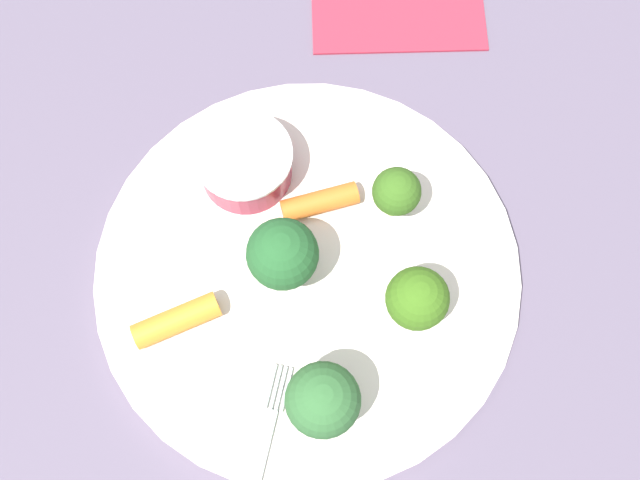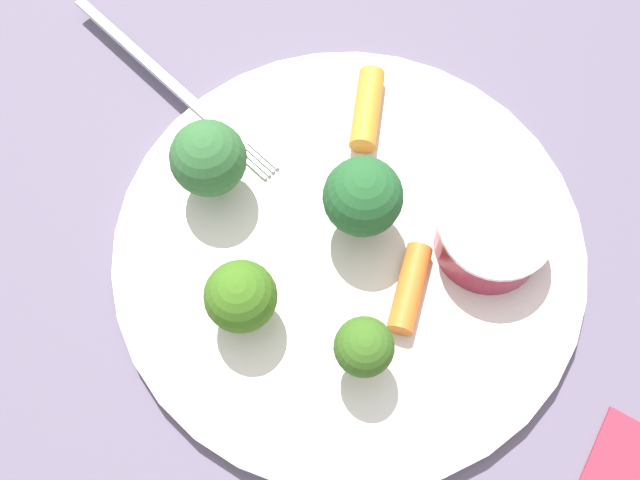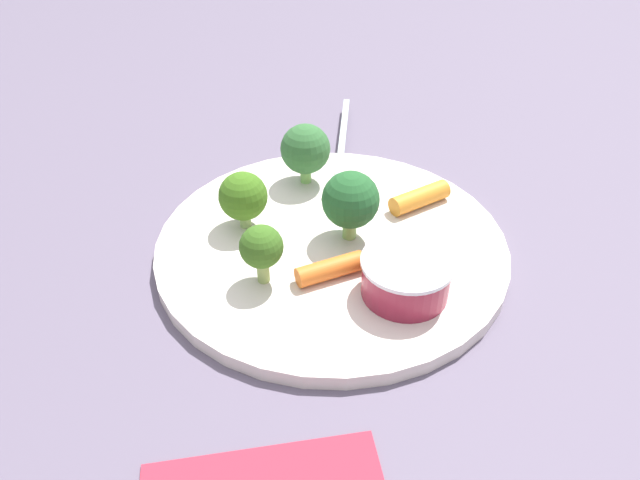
% 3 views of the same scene
% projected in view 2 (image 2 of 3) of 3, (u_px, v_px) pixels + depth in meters
% --- Properties ---
extents(ground_plane, '(2.40, 2.40, 0.00)m').
position_uv_depth(ground_plane, '(348.00, 252.00, 0.43)').
color(ground_plane, '#5C5266').
extents(plate, '(0.29, 0.29, 0.01)m').
position_uv_depth(plate, '(349.00, 248.00, 0.43)').
color(plate, silver).
rests_on(plate, ground_plane).
extents(sauce_cup, '(0.07, 0.07, 0.03)m').
position_uv_depth(sauce_cup, '(492.00, 235.00, 0.41)').
color(sauce_cup, maroon).
rests_on(sauce_cup, plate).
extents(broccoli_floret_0, '(0.05, 0.05, 0.06)m').
position_uv_depth(broccoli_floret_0, '(367.00, 199.00, 0.40)').
color(broccoli_floret_0, '#84B05E').
rests_on(broccoli_floret_0, plate).
extents(broccoli_floret_1, '(0.05, 0.05, 0.06)m').
position_uv_depth(broccoli_floret_1, '(210.00, 156.00, 0.41)').
color(broccoli_floret_1, '#86C665').
rests_on(broccoli_floret_1, plate).
extents(broccoli_floret_2, '(0.03, 0.03, 0.05)m').
position_uv_depth(broccoli_floret_2, '(364.00, 347.00, 0.37)').
color(broccoli_floret_2, '#97AD5B').
rests_on(broccoli_floret_2, plate).
extents(broccoli_floret_3, '(0.04, 0.04, 0.05)m').
position_uv_depth(broccoli_floret_3, '(241.00, 297.00, 0.38)').
color(broccoli_floret_3, '#8FB263').
rests_on(broccoli_floret_3, plate).
extents(carrot_stick_0, '(0.03, 0.06, 0.02)m').
position_uv_depth(carrot_stick_0, '(367.00, 109.00, 0.45)').
color(carrot_stick_0, orange).
rests_on(carrot_stick_0, plate).
extents(carrot_stick_1, '(0.02, 0.05, 0.02)m').
position_uv_depth(carrot_stick_1, '(410.00, 288.00, 0.40)').
color(carrot_stick_1, orange).
rests_on(carrot_stick_1, plate).
extents(fork, '(0.19, 0.07, 0.00)m').
position_uv_depth(fork, '(173.00, 85.00, 0.47)').
color(fork, '#ACBEB8').
rests_on(fork, plate).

